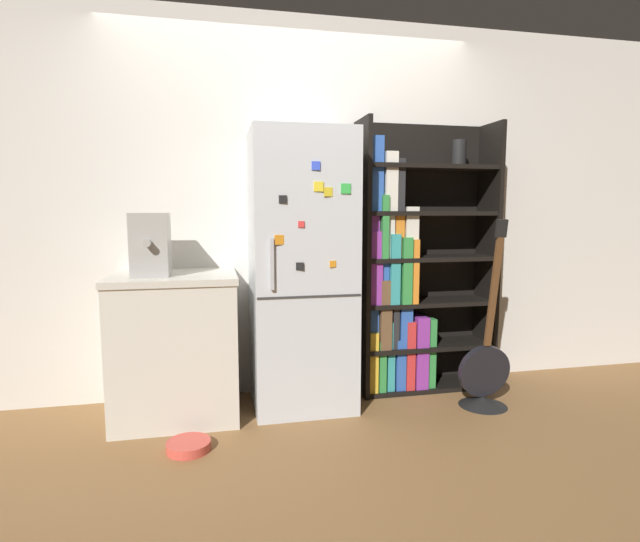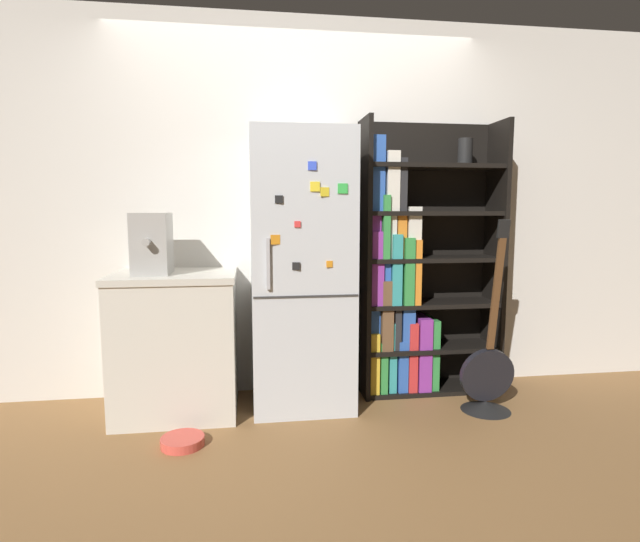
# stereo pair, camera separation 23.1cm
# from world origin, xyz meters

# --- Properties ---
(ground_plane) EXTENTS (16.00, 16.00, 0.00)m
(ground_plane) POSITION_xyz_m (0.00, 0.00, 0.00)
(ground_plane) COLOR olive
(wall_back) EXTENTS (8.00, 0.05, 2.60)m
(wall_back) POSITION_xyz_m (0.00, 0.47, 1.30)
(wall_back) COLOR silver
(wall_back) RESTS_ON ground_plane
(refrigerator) EXTENTS (0.64, 0.61, 1.79)m
(refrigerator) POSITION_xyz_m (-0.00, 0.16, 0.89)
(refrigerator) COLOR silver
(refrigerator) RESTS_ON ground_plane
(bookshelf) EXTENTS (0.98, 0.34, 1.90)m
(bookshelf) POSITION_xyz_m (0.78, 0.31, 0.83)
(bookshelf) COLOR black
(bookshelf) RESTS_ON ground_plane
(kitchen_counter) EXTENTS (0.76, 0.63, 0.90)m
(kitchen_counter) POSITION_xyz_m (-0.80, 0.14, 0.45)
(kitchen_counter) COLOR beige
(kitchen_counter) RESTS_ON ground_plane
(espresso_machine) EXTENTS (0.21, 0.34, 0.37)m
(espresso_machine) POSITION_xyz_m (-0.92, 0.10, 1.09)
(espresso_machine) COLOR #A5A39E
(espresso_machine) RESTS_ON kitchen_counter
(guitar) EXTENTS (0.35, 0.32, 1.23)m
(guitar) POSITION_xyz_m (1.17, -0.14, 0.17)
(guitar) COLOR black
(guitar) RESTS_ON ground_plane
(pet_bowl) EXTENTS (0.24, 0.24, 0.05)m
(pet_bowl) POSITION_xyz_m (-0.71, -0.36, 0.03)
(pet_bowl) COLOR #D84C3F
(pet_bowl) RESTS_ON ground_plane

